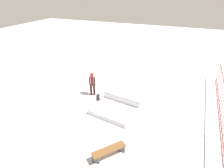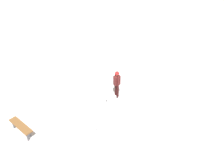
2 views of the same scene
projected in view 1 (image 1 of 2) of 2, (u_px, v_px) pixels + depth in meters
name	position (u px, v px, depth m)	size (l,w,h in m)	color
ground_plane	(120.00, 100.00, 12.95)	(60.00, 60.00, 0.00)	silver
skate_ramp	(130.00, 94.00, 13.14)	(5.74, 3.42, 0.74)	silver
skater	(92.00, 82.00, 13.15)	(0.44, 0.39, 1.73)	black
skateboard	(98.00, 97.00, 13.19)	(0.81, 0.53, 0.09)	black
perimeter_fence	(224.00, 111.00, 10.49)	(12.43, 0.40, 1.50)	#B22D23
park_bench	(109.00, 151.00, 8.46)	(1.50, 1.31, 0.48)	brown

